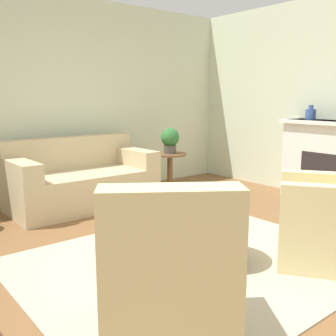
{
  "coord_description": "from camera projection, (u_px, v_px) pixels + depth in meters",
  "views": [
    {
      "loc": [
        -2.2,
        -2.37,
        1.44
      ],
      "look_at": [
        0.15,
        0.55,
        0.75
      ],
      "focal_mm": 42.0,
      "sensor_mm": 36.0,
      "label": 1
    }
  ],
  "objects": [
    {
      "name": "ground_plane",
      "position": [
        194.0,
        263.0,
        3.43
      ],
      "size": [
        16.0,
        16.0,
        0.0
      ],
      "primitive_type": "plane",
      "color": "brown"
    },
    {
      "name": "wall_back",
      "position": [
        52.0,
        99.0,
        5.42
      ],
      "size": [
        9.74,
        0.12,
        2.8
      ],
      "color": "beige",
      "rests_on": "ground_plane"
    },
    {
      "name": "fireplace",
      "position": [
        334.0,
        161.0,
        5.27
      ],
      "size": [
        0.44,
        1.51,
        1.12
      ],
      "color": "white",
      "rests_on": "ground_plane"
    },
    {
      "name": "rug",
      "position": [
        194.0,
        262.0,
        3.43
      ],
      "size": [
        2.87,
        2.37,
        0.01
      ],
      "color": "#B2A893",
      "rests_on": "ground_plane"
    },
    {
      "name": "vase_mantel_near",
      "position": [
        311.0,
        114.0,
        5.44
      ],
      "size": [
        0.14,
        0.14,
        0.2
      ],
      "color": "#38569E",
      "rests_on": "fireplace"
    },
    {
      "name": "couch",
      "position": [
        81.0,
        181.0,
        5.17
      ],
      "size": [
        1.85,
        0.94,
        0.9
      ],
      "color": "#C6B289",
      "rests_on": "ground_plane"
    },
    {
      "name": "armchair_right",
      "position": [
        335.0,
        221.0,
        3.34
      ],
      "size": [
        1.04,
        1.06,
        1.0
      ],
      "color": "beige",
      "rests_on": "rug"
    },
    {
      "name": "potted_plant_on_side_table",
      "position": [
        170.0,
        139.0,
        5.68
      ],
      "size": [
        0.27,
        0.27,
        0.37
      ],
      "color": "#4C4742",
      "rests_on": "side_table"
    },
    {
      "name": "ottoman_table",
      "position": [
        209.0,
        229.0,
        3.4
      ],
      "size": [
        0.66,
        0.66,
        0.47
      ],
      "color": "#C6B289",
      "rests_on": "rug"
    },
    {
      "name": "side_table",
      "position": [
        170.0,
        167.0,
        5.76
      ],
      "size": [
        0.48,
        0.48,
        0.62
      ],
      "color": "brown",
      "rests_on": "ground_plane"
    },
    {
      "name": "armchair_left",
      "position": [
        167.0,
        285.0,
        2.21
      ],
      "size": [
        1.04,
        1.06,
        1.0
      ],
      "color": "beige",
      "rests_on": "rug"
    }
  ]
}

